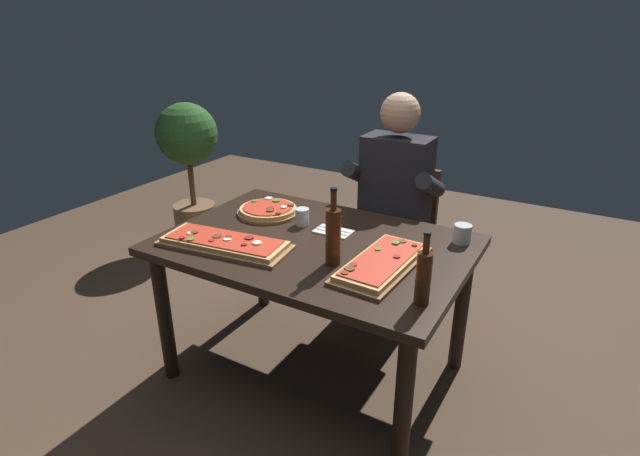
{
  "coord_description": "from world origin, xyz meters",
  "views": [
    {
      "loc": [
        1.08,
        -1.82,
        1.71
      ],
      "look_at": [
        0.0,
        0.05,
        0.79
      ],
      "focal_mm": 28.03,
      "sensor_mm": 36.0,
      "label": 1
    }
  ],
  "objects": [
    {
      "name": "wine_bottle_dark",
      "position": [
        0.18,
        -0.15,
        0.87
      ],
      "size": [
        0.06,
        0.06,
        0.34
      ],
      "color": "#47230F",
      "rests_on": "dining_table"
    },
    {
      "name": "seated_diner",
      "position": [
        0.08,
        0.74,
        0.74
      ],
      "size": [
        0.53,
        0.41,
        1.33
      ],
      "color": "#23232D",
      "rests_on": "ground_plane"
    },
    {
      "name": "tumbler_near_camera",
      "position": [
        0.6,
        0.33,
        0.78
      ],
      "size": [
        0.08,
        0.08,
        0.09
      ],
      "color": "silver",
      "rests_on": "dining_table"
    },
    {
      "name": "oil_bottle_amber",
      "position": [
        0.61,
        -0.27,
        0.85
      ],
      "size": [
        0.06,
        0.06,
        0.28
      ],
      "color": "#47230F",
      "rests_on": "dining_table"
    },
    {
      "name": "pizza_round_far",
      "position": [
        -0.39,
        0.18,
        0.76
      ],
      "size": [
        0.33,
        0.33,
        0.05
      ],
      "color": "brown",
      "rests_on": "dining_table"
    },
    {
      "name": "pizza_rectangular_left",
      "position": [
        0.37,
        -0.08,
        0.76
      ],
      "size": [
        0.27,
        0.54,
        0.05
      ],
      "color": "brown",
      "rests_on": "dining_table"
    },
    {
      "name": "tumbler_far_side",
      "position": [
        -0.16,
        0.14,
        0.78
      ],
      "size": [
        0.07,
        0.07,
        0.09
      ],
      "color": "silver",
      "rests_on": "dining_table"
    },
    {
      "name": "napkin_cutlery_set",
      "position": [
        0.02,
        0.14,
        0.74
      ],
      "size": [
        0.18,
        0.11,
        0.01
      ],
      "color": "white",
      "rests_on": "dining_table"
    },
    {
      "name": "pizza_rectangular_front",
      "position": [
        -0.32,
        -0.25,
        0.76
      ],
      "size": [
        0.63,
        0.3,
        0.05
      ],
      "color": "olive",
      "rests_on": "dining_table"
    },
    {
      "name": "dining_table",
      "position": [
        0.0,
        0.0,
        0.64
      ],
      "size": [
        1.4,
        0.96,
        0.74
      ],
      "color": "black",
      "rests_on": "ground_plane"
    },
    {
      "name": "diner_chair",
      "position": [
        0.08,
        0.86,
        0.49
      ],
      "size": [
        0.44,
        0.44,
        0.87
      ],
      "color": "#3D2B1E",
      "rests_on": "ground_plane"
    },
    {
      "name": "potted_plant_corner",
      "position": [
        -1.72,
        0.98,
        0.7
      ],
      "size": [
        0.47,
        0.47,
        1.11
      ],
      "color": "#846042",
      "rests_on": "ground_plane"
    },
    {
      "name": "ground_plane",
      "position": [
        0.0,
        0.0,
        0.0
      ],
      "size": [
        6.4,
        6.4,
        0.0
      ],
      "primitive_type": "plane",
      "color": "#4C3828"
    }
  ]
}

